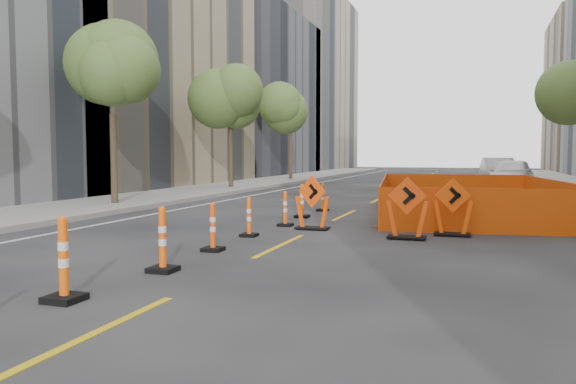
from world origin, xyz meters
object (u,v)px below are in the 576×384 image
(channelizer_6, at_px, (285,209))
(chevron_sign_right, at_px, (453,207))
(parked_car_far, at_px, (499,171))
(channelizer_3, at_px, (163,239))
(channelizer_2, at_px, (63,259))
(chevron_sign_left, at_px, (312,202))
(channelizer_8, at_px, (323,197))
(parked_car_near, at_px, (512,174))
(channelizer_7, at_px, (302,201))
(parked_car_mid, at_px, (498,171))
(channelizer_4, at_px, (213,227))
(channelizer_5, at_px, (249,217))
(chevron_sign_center, at_px, (407,208))

(channelizer_6, distance_m, chevron_sign_right, 4.29)
(parked_car_far, bearing_deg, channelizer_3, -92.36)
(channelizer_2, distance_m, parked_car_far, 36.93)
(chevron_sign_left, relative_size, chevron_sign_right, 1.02)
(channelizer_3, bearing_deg, channelizer_6, 89.62)
(channelizer_2, xyz_separation_m, channelizer_8, (0.23, 12.09, -0.10))
(parked_car_near, height_order, parked_car_far, parked_car_near)
(channelizer_2, distance_m, channelizer_7, 10.07)
(parked_car_far, bearing_deg, chevron_sign_right, -85.94)
(channelizer_2, height_order, channelizer_3, channelizer_2)
(parked_car_mid, distance_m, parked_car_far, 5.37)
(channelizer_4, bearing_deg, parked_car_far, 78.81)
(channelizer_7, relative_size, parked_car_near, 0.21)
(channelizer_3, height_order, channelizer_5, channelizer_3)
(channelizer_5, bearing_deg, parked_car_near, 70.93)
(channelizer_4, relative_size, chevron_sign_left, 0.70)
(channelizer_3, distance_m, parked_car_mid, 29.60)
(channelizer_4, distance_m, parked_car_near, 22.39)
(parked_car_near, bearing_deg, parked_car_far, 100.33)
(parked_car_near, bearing_deg, channelizer_7, -104.36)
(parked_car_near, bearing_deg, chevron_sign_left, -98.53)
(channelizer_2, bearing_deg, channelizer_5, 89.14)
(channelizer_3, bearing_deg, chevron_sign_left, 80.96)
(parked_car_near, distance_m, parked_car_far, 10.93)
(channelizer_6, bearing_deg, chevron_sign_center, -20.30)
(channelizer_5, bearing_deg, channelizer_8, 88.72)
(chevron_sign_right, bearing_deg, channelizer_6, 159.93)
(chevron_sign_left, xyz_separation_m, chevron_sign_center, (2.45, -0.83, 0.01))
(channelizer_6, relative_size, parked_car_mid, 0.19)
(channelizer_5, relative_size, parked_car_near, 0.19)
(channelizer_2, height_order, parked_car_mid, parked_car_mid)
(channelizer_2, relative_size, chevron_sign_left, 0.82)
(chevron_sign_right, distance_m, parked_car_far, 28.74)
(channelizer_3, bearing_deg, parked_car_mid, 78.15)
(channelizer_6, relative_size, chevron_sign_center, 0.66)
(channelizer_8, height_order, chevron_sign_center, chevron_sign_center)
(channelizer_2, distance_m, parked_car_near, 26.31)
(channelizer_6, xyz_separation_m, parked_car_far, (6.26, 28.28, 0.19))
(chevron_sign_center, bearing_deg, channelizer_5, -171.51)
(channelizer_5, bearing_deg, parked_car_far, 77.96)
(channelizer_5, bearing_deg, parked_car_mid, 75.96)
(channelizer_4, distance_m, channelizer_5, 2.02)
(chevron_sign_center, relative_size, chevron_sign_right, 1.03)
(channelizer_4, height_order, parked_car_far, parked_car_far)
(channelizer_2, relative_size, channelizer_3, 1.05)
(channelizer_6, bearing_deg, chevron_sign_right, -5.22)
(channelizer_7, distance_m, parked_car_mid, 21.81)
(channelizer_2, bearing_deg, chevron_sign_right, 59.29)
(channelizer_4, relative_size, chevron_sign_right, 0.71)
(channelizer_5, height_order, channelizer_7, channelizer_7)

